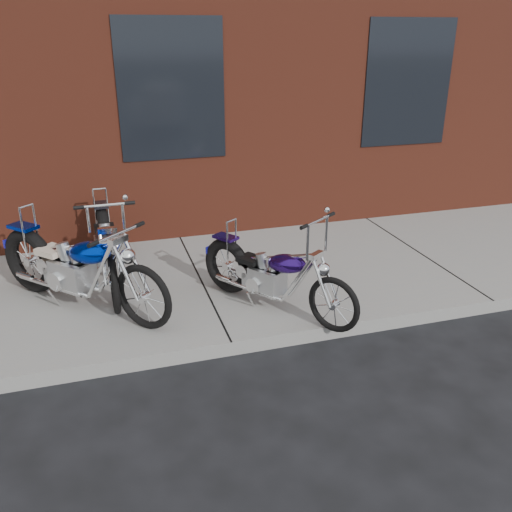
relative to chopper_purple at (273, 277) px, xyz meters
name	(u,v)px	position (x,y,z in m)	size (l,w,h in m)	color
ground	(232,356)	(-0.60, -0.55, -0.51)	(120.00, 120.00, 0.00)	black
sidewalk	(201,285)	(-0.60, 0.95, -0.44)	(22.00, 3.00, 0.15)	gray
chopper_purple	(273,277)	(0.00, 0.00, 0.00)	(1.20, 1.72, 1.13)	black
chopper_blue	(78,270)	(-1.96, 0.63, 0.07)	(1.71, 1.81, 1.03)	black
chopper_third	(108,249)	(-1.63, 1.24, 0.04)	(0.54, 2.21, 1.12)	black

